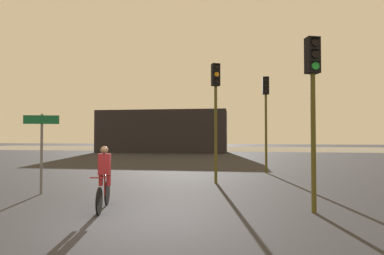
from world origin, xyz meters
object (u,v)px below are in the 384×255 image
traffic_light_near_right (313,90)px  traffic_light_center (216,100)px  direction_sign_post (41,142)px  distant_building (162,131)px  traffic_light_far_right (266,106)px  cyclist (104,177)px

traffic_light_near_right → traffic_light_center: bearing=-74.7°
traffic_light_center → direction_sign_post: size_ratio=1.85×
distant_building → traffic_light_far_right: traffic_light_far_right is taller
distant_building → traffic_light_near_right: size_ratio=3.34×
direction_sign_post → distant_building: bearing=-101.5°
traffic_light_far_right → cyclist: (-4.92, -8.22, -2.56)m
cyclist → traffic_light_far_right: bearing=-134.9°
direction_sign_post → cyclist: size_ratio=1.56×
direction_sign_post → cyclist: (2.86, -1.54, -0.88)m
traffic_light_far_right → direction_sign_post: bearing=39.7°
distant_building → direction_sign_post: size_ratio=5.57×
distant_building → traffic_light_near_right: (10.11, -25.37, 0.67)m
distant_building → traffic_light_far_right: bearing=-60.9°
distant_building → cyclist: size_ratio=8.68×
traffic_light_near_right → distant_building: bearing=-85.0°
traffic_light_far_right → traffic_light_near_right: (0.36, -7.85, -0.35)m
traffic_light_center → distant_building: bearing=-94.2°
distant_building → traffic_light_far_right: size_ratio=2.96×
traffic_light_far_right → direction_sign_post: size_ratio=1.88×
traffic_light_far_right → traffic_light_center: traffic_light_far_right is taller
distant_building → direction_sign_post: 24.30m
traffic_light_center → direction_sign_post: (-5.45, -3.13, -1.62)m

